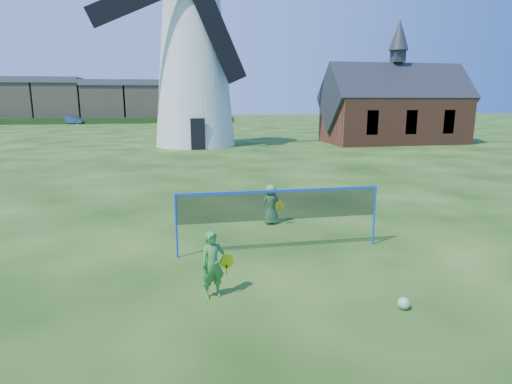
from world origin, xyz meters
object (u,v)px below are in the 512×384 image
object	(u,v)px
car_right	(72,120)
chapel	(394,109)
windmill	(194,60)
play_ball	(404,303)
player_girl	(213,265)
player_boy	(271,204)
badminton_net	(280,206)

from	to	relation	value
car_right	chapel	bearing A→B (deg)	-122.79
chapel	windmill	bearing A→B (deg)	177.23
car_right	play_ball	bearing A→B (deg)	-148.16
chapel	play_ball	world-z (taller)	chapel
player_girl	play_ball	bearing A→B (deg)	-36.35
windmill	player_boy	size ratio (longest dim) A/B	16.84
chapel	badminton_net	distance (m)	30.67
play_ball	chapel	bearing A→B (deg)	61.88
windmill	player_girl	size ratio (longest dim) A/B	15.86
windmill	chapel	bearing A→B (deg)	-2.77
play_ball	player_girl	bearing A→B (deg)	160.68
badminton_net	player_girl	world-z (taller)	badminton_net
play_ball	car_right	distance (m)	71.80
windmill	player_girl	distance (m)	29.32
badminton_net	play_ball	size ratio (longest dim) A/B	22.95
car_right	player_girl	bearing A→B (deg)	-150.48
player_boy	player_girl	bearing A→B (deg)	55.66
player_girl	badminton_net	bearing A→B (deg)	33.34
chapel	player_boy	size ratio (longest dim) A/B	10.29
player_girl	chapel	bearing A→B (deg)	38.95
badminton_net	play_ball	xyz separation A→B (m)	(1.44, -3.39, -1.03)
chapel	car_right	distance (m)	53.56
chapel	player_boy	world-z (taller)	chapel
player_girl	play_ball	distance (m)	3.52
player_boy	car_right	world-z (taller)	car_right
chapel	car_right	xyz separation A→B (m)	(-35.52, 40.01, -2.35)
chapel	player_boy	xyz separation A→B (m)	(-16.56, -23.16, -2.35)
windmill	badminton_net	size ratio (longest dim) A/B	4.03
windmill	car_right	size ratio (longest dim) A/B	5.52
player_boy	car_right	xyz separation A→B (m)	(-18.96, 63.18, 0.00)
badminton_net	chapel	bearing A→B (deg)	56.51
windmill	chapel	world-z (taller)	windmill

